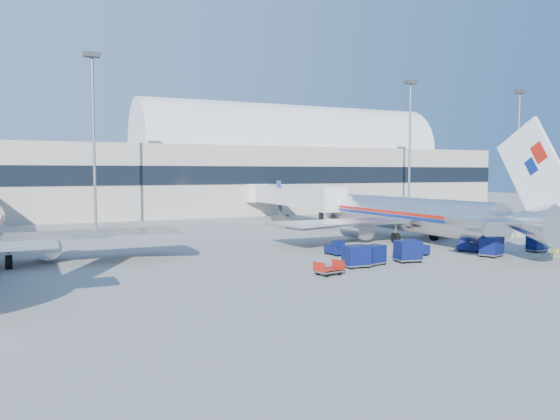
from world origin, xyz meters
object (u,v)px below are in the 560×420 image
mast_east (410,128)px  barrier_mid (503,234)px  tug_left (336,248)px  tug_lead (415,248)px  barrier_near (481,235)px  cart_solo_far (537,244)px  mast_far_east (519,133)px  cart_train_b (373,254)px  mast_west (93,115)px  cart_train_c (356,256)px  cart_open_red (329,270)px  cart_train_a (408,251)px  tug_right (468,245)px  barrier_far (523,233)px  ramp_worker (556,247)px  cart_solo_near (492,246)px  airliner_main (410,214)px  jetbridge_near (286,196)px

mast_east → barrier_mid: (-8.70, -28.00, -14.34)m
tug_left → tug_lead: bearing=-122.2°
barrier_near → cart_solo_far: (-2.46, -9.37, 0.34)m
mast_far_east → cart_train_b: mast_far_east is taller
mast_west → barrier_mid: mast_west is taller
mast_east → cart_train_c: bearing=-132.8°
barrier_near → cart_open_red: bearing=-156.8°
mast_far_east → cart_train_a: mast_far_east is taller
tug_left → tug_right: bearing=-109.8°
barrier_near → cart_train_c: (-22.57, -9.35, 0.49)m
barrier_near → barrier_far: (6.60, 0.00, 0.00)m
tug_right → cart_train_a: (-9.04, -2.47, 0.34)m
mast_east → ramp_worker: (-15.10, -39.93, -13.99)m
tug_right → cart_solo_far: cart_solo_far is taller
tug_lead → cart_solo_near: size_ratio=1.02×
barrier_near → cart_train_c: bearing=-157.5°
barrier_mid → cart_open_red: 31.48m
tug_lead → cart_solo_near: bearing=-24.3°
barrier_near → cart_train_b: bearing=-156.7°
airliner_main → barrier_near: 8.74m
airliner_main → barrier_far: (14.60, -2.51, -2.48)m
cart_train_a → cart_solo_far: 14.78m
barrier_far → cart_train_a: cart_train_a is taller
barrier_mid → ramp_worker: (-6.40, -11.93, 0.35)m
barrier_near → cart_train_a: 19.44m
airliner_main → cart_open_red: bearing=-142.9°
mast_west → tug_lead: bearing=-55.6°
barrier_near → ramp_worker: bearing=-104.6°
mast_east → tug_lead: 45.61m
mast_west → ramp_worker: size_ratio=14.14×
jetbridge_near → cart_solo_far: (7.94, -38.17, -3.14)m
barrier_mid → cart_solo_near: 15.45m
barrier_far → ramp_worker: ramp_worker is taller
tug_lead → cart_solo_far: size_ratio=1.41×
airliner_main → cart_open_red: airliner_main is taller
mast_east → barrier_mid: bearing=-107.3°
cart_train_a → barrier_mid: bearing=32.1°
mast_far_east → cart_train_c: (-59.57, -37.35, -13.86)m
cart_train_a → cart_train_b: 3.42m
mast_far_east → cart_train_a: 67.08m
cart_open_red → tug_right: bearing=3.7°
barrier_far → tug_lead: (-21.05, -6.38, 0.24)m
barrier_far → ramp_worker: size_ratio=1.88×
barrier_far → tug_right: bearing=-156.3°
ramp_worker → airliner_main: bearing=10.7°
tug_left → ramp_worker: size_ratio=1.37×
tug_right → cart_solo_far: 6.41m
barrier_far → tug_left: 27.49m
mast_west → cart_solo_far: mast_west is taller
tug_lead → mast_west: bearing=130.6°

